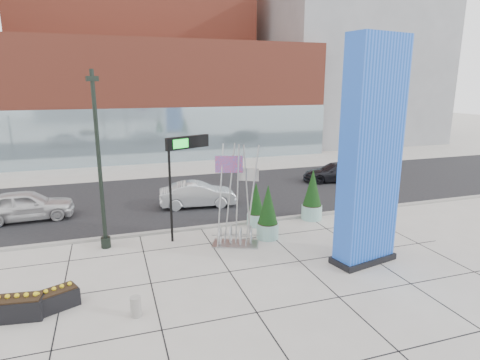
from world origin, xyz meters
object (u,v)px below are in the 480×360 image
object	(u,v)px
blue_pylon	(370,158)
car_white_west	(26,206)
lamp_post	(101,179)
concrete_bollard	(136,307)
public_art_sculpture	(236,219)
overhead_street_sign	(187,153)
car_silver_mid	(198,195)

from	to	relation	value
blue_pylon	car_white_west	distance (m)	17.53
blue_pylon	lamp_post	size ratio (longest dim) A/B	1.16
concrete_bollard	public_art_sculpture	bearing A→B (deg)	43.71
blue_pylon	overhead_street_sign	world-z (taller)	blue_pylon
car_silver_mid	overhead_street_sign	bearing A→B (deg)	169.56
car_silver_mid	car_white_west	bearing A→B (deg)	93.12
public_art_sculpture	concrete_bollard	world-z (taller)	public_art_sculpture
overhead_street_sign	car_silver_mid	world-z (taller)	overhead_street_sign
public_art_sculpture	car_silver_mid	distance (m)	6.21
overhead_street_sign	car_silver_mid	bearing A→B (deg)	49.40
car_white_west	car_silver_mid	bearing A→B (deg)	-95.08
concrete_bollard	lamp_post	bearing A→B (deg)	98.26
lamp_post	car_white_west	xyz separation A→B (m)	(-3.96, 5.20, -2.34)
blue_pylon	car_white_west	xyz separation A→B (m)	(-13.98, 9.98, -3.49)
public_art_sculpture	car_silver_mid	size ratio (longest dim) A/B	1.04
concrete_bollard	car_white_west	bearing A→B (deg)	113.35
lamp_post	concrete_bollard	xyz separation A→B (m)	(0.87, -6.00, -2.81)
overhead_street_sign	lamp_post	bearing A→B (deg)	152.96
lamp_post	car_silver_mid	bearing A→B (deg)	42.10
public_art_sculpture	overhead_street_sign	bearing A→B (deg)	168.49
overhead_street_sign	car_white_west	size ratio (longest dim) A/B	1.01
concrete_bollard	car_white_west	xyz separation A→B (m)	(-4.84, 11.20, 0.48)
lamp_post	car_white_west	distance (m)	6.94
car_silver_mid	concrete_bollard	bearing A→B (deg)	164.19
overhead_street_sign	car_silver_mid	distance (m)	6.14
blue_pylon	lamp_post	distance (m)	11.16
overhead_street_sign	car_silver_mid	size ratio (longest dim) A/B	1.08
concrete_bollard	blue_pylon	bearing A→B (deg)	7.58
car_white_west	car_silver_mid	size ratio (longest dim) A/B	1.07
car_white_west	car_silver_mid	world-z (taller)	car_white_west
blue_pylon	concrete_bollard	distance (m)	10.04
blue_pylon	overhead_street_sign	size ratio (longest dim) A/B	1.85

